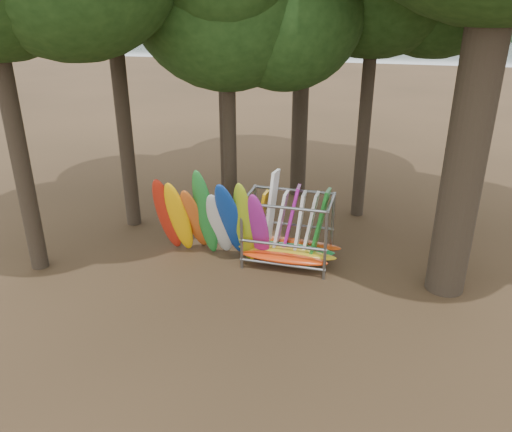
# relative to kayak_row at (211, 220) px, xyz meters

# --- Properties ---
(ground) EXTENTS (120.00, 120.00, 0.00)m
(ground) POSITION_rel_kayak_row_xyz_m (1.83, -0.90, -1.37)
(ground) COLOR #47331E
(ground) RESTS_ON ground
(lake) EXTENTS (160.00, 160.00, 0.00)m
(lake) POSITION_rel_kayak_row_xyz_m (1.83, 59.10, -1.37)
(lake) COLOR gray
(lake) RESTS_ON ground
(far_shore) EXTENTS (160.00, 4.00, 4.00)m
(far_shore) POSITION_rel_kayak_row_xyz_m (1.83, 109.10, 0.63)
(far_shore) COLOR black
(far_shore) RESTS_ON ground
(kayak_row) EXTENTS (3.71, 2.03, 3.23)m
(kayak_row) POSITION_rel_kayak_row_xyz_m (0.00, 0.00, 0.00)
(kayak_row) COLOR #B52111
(kayak_row) RESTS_ON ground
(storage_rack) EXTENTS (3.22, 1.62, 2.88)m
(storage_rack) POSITION_rel_kayak_row_xyz_m (2.31, 0.50, -0.36)
(storage_rack) COLOR slate
(storage_rack) RESTS_ON ground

